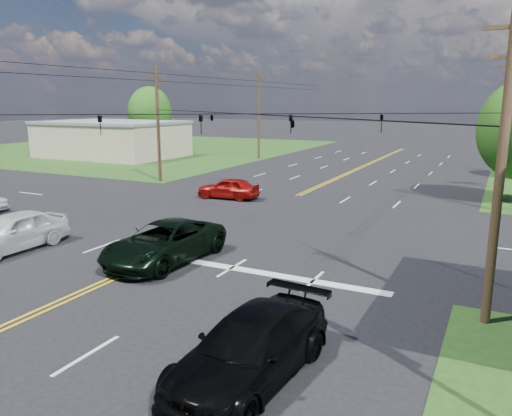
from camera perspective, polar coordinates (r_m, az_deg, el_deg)
The scene contains 16 objects.
ground at distance 28.96m, azimuth -1.07°, elevation -1.25°, with size 280.00×280.00×0.00m, color black.
grass_nw at distance 74.83m, azimuth -13.68°, elevation 6.67°, with size 46.00×48.00×0.03m, color #204616.
stop_bar at distance 19.94m, azimuth 1.04°, elevation -7.53°, with size 10.00×0.50×0.02m, color silver.
retail_nw at distance 63.89m, azimuth -16.10°, elevation 7.46°, with size 16.00×11.00×4.00m, color tan.
pole_se at distance 16.06m, azimuth 26.21°, elevation 4.46°, with size 1.60×0.28×9.50m.
pole_nw at distance 42.84m, azimuth -11.13°, elevation 9.53°, with size 1.60×0.28×9.50m.
pole_ne at distance 34.01m, azimuth 26.64°, elevation 7.85°, with size 1.60×0.28×9.50m.
pole_left_far at distance 59.04m, azimuth 0.32°, elevation 10.66°, with size 1.60×0.28×10.00m.
pole_right_far at distance 52.98m, azimuth 26.81°, elevation 9.21°, with size 1.60×0.28×10.00m.
span_wire_signals at distance 28.18m, azimuth -1.12°, elevation 10.69°, with size 26.00×18.00×1.13m.
power_lines at distance 26.48m, azimuth -3.24°, elevation 16.22°, with size 26.04×100.00×0.64m.
tree_far_l at distance 72.64m, azimuth -12.04°, elevation 10.70°, with size 6.08×6.08×8.72m.
pickup_dkgreen at distance 21.52m, azimuth -10.44°, elevation -3.89°, with size 2.80×6.07×1.69m, color black.
suv_black at distance 12.66m, azimuth -0.61°, elevation -15.68°, with size 2.27×5.57×1.62m, color black.
pickup_white at distance 25.31m, azimuth -26.02°, elevation -2.42°, with size 2.10×5.21×1.77m, color silver.
sedan_red at distance 34.96m, azimuth -3.18°, elevation 2.30°, with size 1.75×4.35×1.48m, color #980D0B.
Camera 1 is at (13.06, -12.96, 6.72)m, focal length 35.00 mm.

